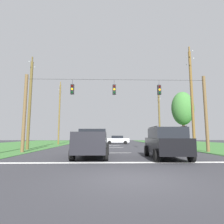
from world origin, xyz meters
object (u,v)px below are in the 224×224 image
Objects in this scene: overhead_signal_span at (116,109)px; distant_car_crossing_white at (117,140)px; utility_pole_far_right at (159,117)px; utility_pole_far_left at (59,112)px; suv_black at (166,142)px; utility_pole_mid_right at (192,96)px; pickup_truck at (92,143)px; utility_pole_mid_left at (30,103)px; tree_roadside_right at (183,109)px.

overhead_signal_span reaches higher than distant_car_crossing_white.
utility_pole_far_left is at bearing 177.68° from utility_pole_far_right.
utility_pole_mid_right is at bearing 54.39° from suv_black.
suv_black is (4.84, -1.08, 0.09)m from pickup_truck.
overhead_signal_span is at bearing -19.88° from utility_pole_mid_left.
utility_pole_mid_left is 1.27× the size of tree_roadside_right.
utility_pole_mid_right is (10.36, 6.62, 4.81)m from pickup_truck.
suv_black is (2.95, -5.00, -2.89)m from overhead_signal_span.
pickup_truck is 4.96m from suv_black.
suv_black is 22.43m from distant_car_crossing_white.
suv_black reaches higher than distant_car_crossing_white.
utility_pole_far_right is at bearing -2.32° from utility_pole_far_left.
utility_pole_far_right is at bearing 33.19° from utility_pole_mid_left.
overhead_signal_span reaches higher than pickup_truck.
pickup_truck is 11.26m from utility_pole_mid_left.
utility_pole_mid_right is (7.38, -14.65, 4.98)m from distant_car_crossing_white.
distant_car_crossing_white is (-1.87, 22.35, -0.27)m from suv_black.
pickup_truck is at bearing -115.68° from overhead_signal_span.
utility_pole_far_left is at bearing 166.22° from tree_roadside_right.
utility_pole_mid_right is 1.11× the size of utility_pole_mid_left.
utility_pole_far_left is at bearing -170.92° from distant_car_crossing_white.
distant_car_crossing_white is at bearing 116.74° from utility_pole_mid_right.
utility_pole_far_left is (-7.36, 19.61, 4.70)m from pickup_truck.
tree_roadside_right reaches higher than overhead_signal_span.
pickup_truck is 21.47m from utility_pole_far_left.
utility_pole_mid_right is 8.41m from tree_roadside_right.
suv_black is 1.11× the size of distant_car_crossing_white.
suv_black is at bearing -116.31° from tree_roadside_right.
utility_pole_far_left reaches higher than overhead_signal_span.
utility_pole_mid_right reaches higher than overhead_signal_span.
utility_pole_mid_right is 21.97m from utility_pole_far_left.
suv_black is at bearing -59.44° from overhead_signal_span.
utility_pole_far_left reaches higher than utility_pole_mid_left.
utility_pole_mid_left reaches higher than distant_car_crossing_white.
distant_car_crossing_white is 0.45× the size of utility_pole_far_right.
utility_pole_mid_left reaches higher than overhead_signal_span.
suv_black is at bearing -12.59° from pickup_truck.
utility_pole_mid_left is (-17.70, -11.58, 0.30)m from utility_pole_far_right.
tree_roadside_right reaches higher than pickup_truck.
suv_black is at bearing -59.48° from utility_pole_far_left.
utility_pole_far_right is at bearing -18.12° from distant_car_crossing_white.
utility_pole_mid_left is 21.48m from tree_roadside_right.
utility_pole_mid_left is at bearing -126.94° from distant_car_crossing_white.
utility_pole_far_left reaches higher than suv_black.
overhead_signal_span is at bearing -134.94° from tree_roadside_right.
pickup_truck is 1.11× the size of suv_black.
distant_car_crossing_white is 17.96m from utility_pole_mid_left.
utility_pole_far_right is 0.87× the size of utility_pole_far_left.
pickup_truck reaches higher than distant_car_crossing_white.
suv_black is at bearing -85.23° from distant_car_crossing_white.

